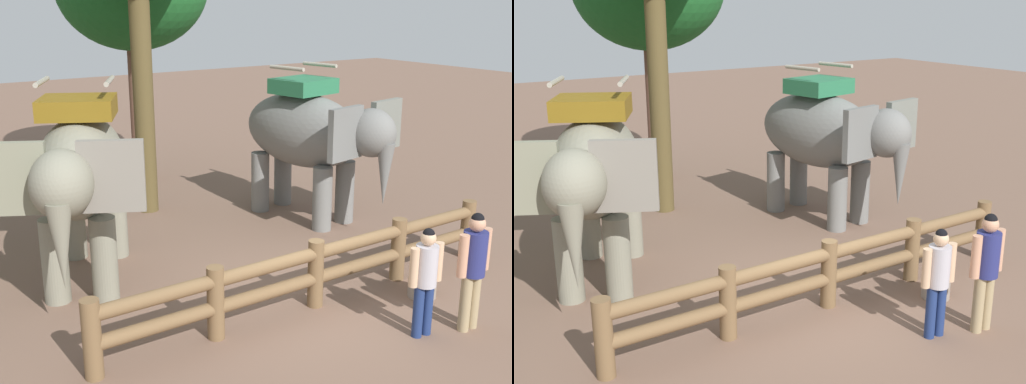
# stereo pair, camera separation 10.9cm
# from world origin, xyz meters

# --- Properties ---
(ground_plane) EXTENTS (60.00, 60.00, 0.00)m
(ground_plane) POSITION_xyz_m (0.00, 0.00, 0.00)
(ground_plane) COLOR brown
(log_fence) EXTENTS (7.23, 0.33, 1.05)m
(log_fence) POSITION_xyz_m (-0.00, -0.18, 0.61)
(log_fence) COLOR brown
(log_fence) RESTS_ON ground
(elephant_near_left) EXTENTS (3.05, 3.86, 3.30)m
(elephant_near_left) POSITION_xyz_m (-2.57, 2.54, 1.85)
(elephant_near_left) COLOR gray
(elephant_near_left) RESTS_ON ground
(elephant_center) EXTENTS (2.27, 3.81, 3.20)m
(elephant_center) POSITION_xyz_m (2.47, 3.10, 1.80)
(elephant_center) COLOR slate
(elephant_center) RESTS_ON ground
(tourist_woman_in_black) EXTENTS (0.61, 0.34, 1.72)m
(tourist_woman_in_black) POSITION_xyz_m (1.34, -1.94, 1.00)
(tourist_woman_in_black) COLOR tan
(tourist_woman_in_black) RESTS_ON ground
(tourist_man_in_blue) EXTENTS (0.55, 0.33, 1.57)m
(tourist_man_in_blue) POSITION_xyz_m (0.66, -1.71, 0.91)
(tourist_man_in_blue) COLOR navy
(tourist_man_in_blue) RESTS_ON ground
(feed_bucket) EXTENTS (0.44, 0.44, 0.35)m
(feed_bucket) POSITION_xyz_m (1.59, -0.86, 0.18)
(feed_bucket) COLOR gray
(feed_bucket) RESTS_ON ground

